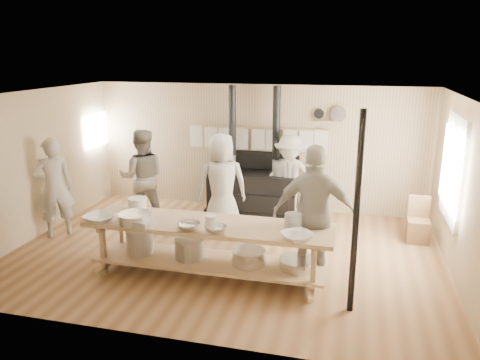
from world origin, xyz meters
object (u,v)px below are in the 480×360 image
Objects in this scene: cook_right at (315,214)px; roasting_pan at (138,222)px; prep_table at (208,244)px; cook_far_left at (54,188)px; cook_left at (142,177)px; chair at (418,229)px; cook_by_window at (290,177)px; stove at (253,188)px; cook_center at (222,185)px.

cook_right is 2.51m from roasting_pan.
cook_far_left reaches higher than prep_table.
cook_left is 2.31× the size of chair.
chair is (2.37, -0.62, -0.61)m from cook_by_window.
chair is (3.16, -0.84, -0.28)m from stove.
cook_right reaches higher than cook_center.
chair is (1.66, 1.88, -0.77)m from cook_right.
cook_by_window is at bearing -15.52° from stove.
prep_table reaches higher than chair.
cook_center is 2.23m from cook_right.
stove reaches higher than cook_center.
stove is 3.25× the size of chair.
cook_right is 1.18× the size of cook_by_window.
chair is (3.16, 2.18, -0.28)m from prep_table.
cook_right is (3.41, -1.59, 0.08)m from cook_left.
prep_table is 1.60m from cook_right.
cook_center is at bearing 152.64° from cook_far_left.
cook_far_left is 4.37m from cook_by_window.
cook_by_window is 2.53m from chair.
cook_right is 2.51× the size of chair.
cook_right is at bearing 130.42° from cook_far_left.
cook_far_left is (-3.14, 0.89, 0.38)m from prep_table.
cook_left reaches higher than cook_by_window.
roasting_pan is (2.21, -1.22, -0.00)m from cook_far_left.
roasting_pan is at bearing -147.93° from chair.
cook_center reaches higher than cook_left.
stove is at bearing 89.96° from prep_table.
cook_far_left is 4.67m from cook_right.
cook_by_window reaches higher than prep_table.
cook_right is 4.46× the size of roasting_pan.
cook_right is 2.63m from chair.
roasting_pan reaches higher than chair.
cook_center is 0.93× the size of cook_right.
stove is 3.02m from prep_table.
cook_far_left is 1.06× the size of cook_by_window.
cook_right reaches higher than cook_far_left.
cook_by_window is at bearing 61.27° from roasting_pan.
cook_far_left is at bearing -145.90° from stove.
cook_left reaches higher than prep_table.
cook_right is at bearing -130.99° from chair.
prep_table is at bearing 19.55° from roasting_pan.
stove reaches higher than cook_far_left.
cook_center reaches higher than prep_table.
cook_center reaches higher than roasting_pan.
cook_right is at bearing -61.22° from stove.
cook_right is at bearing 11.36° from prep_table.
cook_center is at bearing 99.25° from prep_table.
cook_by_window is at bearing -78.98° from cook_right.
cook_right is at bearing -71.49° from cook_by_window.
cook_left is 2.43m from roasting_pan.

